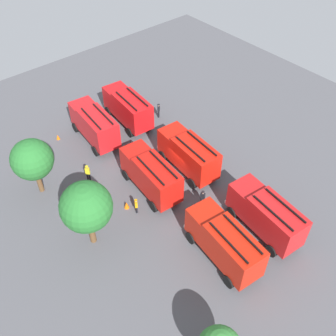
# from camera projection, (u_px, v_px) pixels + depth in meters

# --- Properties ---
(ground_plane) EXTENTS (56.66, 56.66, 0.00)m
(ground_plane) POSITION_uv_depth(u_px,v_px,m) (168.00, 178.00, 38.49)
(ground_plane) COLOR #4C4C51
(fire_truck_0) EXTENTS (7.42, 3.37, 3.88)m
(fire_truck_0) POSITION_uv_depth(u_px,v_px,m) (266.00, 214.00, 32.44)
(fire_truck_0) COLOR red
(fire_truck_0) RESTS_ON ground
(fire_truck_1) EXTENTS (7.37, 3.22, 3.88)m
(fire_truck_1) POSITION_uv_depth(u_px,v_px,m) (188.00, 153.00, 37.94)
(fire_truck_1) COLOR red
(fire_truck_1) RESTS_ON ground
(fire_truck_2) EXTENTS (7.39, 3.27, 3.88)m
(fire_truck_2) POSITION_uv_depth(u_px,v_px,m) (128.00, 107.00, 43.55)
(fire_truck_2) COLOR red
(fire_truck_2) RESTS_ON ground
(fire_truck_3) EXTENTS (7.43, 3.42, 3.88)m
(fire_truck_3) POSITION_uv_depth(u_px,v_px,m) (224.00, 241.00, 30.44)
(fire_truck_3) COLOR red
(fire_truck_3) RESTS_ON ground
(fire_truck_4) EXTENTS (7.40, 3.30, 3.88)m
(fire_truck_4) POSITION_uv_depth(u_px,v_px,m) (151.00, 174.00, 35.86)
(fire_truck_4) COLOR red
(fire_truck_4) RESTS_ON ground
(fire_truck_5) EXTENTS (7.40, 3.30, 3.88)m
(fire_truck_5) POSITION_uv_depth(u_px,v_px,m) (94.00, 124.00, 41.31)
(fire_truck_5) COLOR red
(fire_truck_5) RESTS_ON ground
(firefighter_0) EXTENTS (0.45, 0.48, 1.63)m
(firefighter_0) POSITION_uv_depth(u_px,v_px,m) (165.00, 169.00, 38.10)
(firefighter_0) COLOR black
(firefighter_0) RESTS_ON ground
(firefighter_1) EXTENTS (0.46, 0.47, 1.76)m
(firefighter_1) POSITION_uv_depth(u_px,v_px,m) (159.00, 110.00, 45.15)
(firefighter_1) COLOR black
(firefighter_1) RESTS_ON ground
(firefighter_2) EXTENTS (0.48, 0.38, 1.66)m
(firefighter_2) POSITION_uv_depth(u_px,v_px,m) (203.00, 197.00, 35.44)
(firefighter_2) COLOR black
(firefighter_2) RESTS_ON ground
(firefighter_3) EXTENTS (0.48, 0.43, 1.61)m
(firefighter_3) POSITION_uv_depth(u_px,v_px,m) (136.00, 205.00, 34.78)
(firefighter_3) COLOR black
(firefighter_3) RESTS_ON ground
(firefighter_4) EXTENTS (0.46, 0.47, 1.83)m
(firefighter_4) POSITION_uv_depth(u_px,v_px,m) (88.00, 172.00, 37.62)
(firefighter_4) COLOR black
(firefighter_4) RESTS_ON ground
(tree_1) EXTENTS (4.19, 4.19, 6.50)m
(tree_1) POSITION_uv_depth(u_px,v_px,m) (86.00, 207.00, 30.08)
(tree_1) COLOR brown
(tree_1) RESTS_ON ground
(tree_2) EXTENTS (3.82, 3.82, 5.92)m
(tree_2) POSITION_uv_depth(u_px,v_px,m) (32.00, 160.00, 34.57)
(tree_2) COLOR brown
(tree_2) RESTS_ON ground
(traffic_cone_0) EXTENTS (0.47, 0.47, 0.67)m
(traffic_cone_0) POSITION_uv_depth(u_px,v_px,m) (192.00, 214.00, 34.80)
(traffic_cone_0) COLOR #F2600C
(traffic_cone_0) RESTS_ON ground
(traffic_cone_1) EXTENTS (0.48, 0.48, 0.69)m
(traffic_cone_1) POSITION_uv_depth(u_px,v_px,m) (127.00, 205.00, 35.52)
(traffic_cone_1) COLOR #F2600C
(traffic_cone_1) RESTS_ON ground
(traffic_cone_2) EXTENTS (0.40, 0.40, 0.57)m
(traffic_cone_2) POSITION_uv_depth(u_px,v_px,m) (58.00, 137.00, 42.68)
(traffic_cone_2) COLOR #F2600C
(traffic_cone_2) RESTS_ON ground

